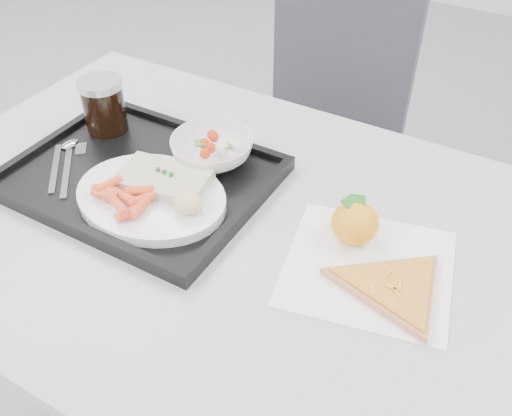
% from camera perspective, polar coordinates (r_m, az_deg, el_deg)
% --- Properties ---
extents(table, '(1.20, 0.80, 0.75)m').
position_cam_1_polar(table, '(1.01, -2.81, -3.97)').
color(table, '#B6B7B9').
rests_on(table, ground).
extents(chair, '(0.42, 0.42, 0.93)m').
position_cam_1_polar(chair, '(1.65, 6.57, 9.18)').
color(chair, '#393841').
rests_on(chair, ground).
extents(tray, '(0.45, 0.35, 0.03)m').
position_cam_1_polar(tray, '(1.06, -11.46, 3.03)').
color(tray, black).
rests_on(tray, table).
extents(dinner_plate, '(0.27, 0.27, 0.02)m').
position_cam_1_polar(dinner_plate, '(0.98, -10.43, 1.08)').
color(dinner_plate, white).
rests_on(dinner_plate, tray).
extents(fish_fillet, '(0.17, 0.12, 0.03)m').
position_cam_1_polar(fish_fillet, '(0.99, -9.25, 2.86)').
color(fish_fillet, beige).
rests_on(fish_fillet, dinner_plate).
extents(bread_roll, '(0.06, 0.05, 0.03)m').
position_cam_1_polar(bread_roll, '(0.92, -6.81, 0.53)').
color(bread_roll, '#D3BA81').
rests_on(bread_roll, dinner_plate).
extents(salad_bowl, '(0.15, 0.15, 0.05)m').
position_cam_1_polar(salad_bowl, '(1.06, -4.40, 5.86)').
color(salad_bowl, white).
rests_on(salad_bowl, tray).
extents(cola_glass, '(0.09, 0.09, 0.11)m').
position_cam_1_polar(cola_glass, '(1.17, -15.00, 9.98)').
color(cola_glass, black).
rests_on(cola_glass, tray).
extents(cutlery, '(0.13, 0.16, 0.01)m').
position_cam_1_polar(cutlery, '(1.12, -18.48, 4.62)').
color(cutlery, silver).
rests_on(cutlery, tray).
extents(napkin, '(0.29, 0.29, 0.00)m').
position_cam_1_polar(napkin, '(0.89, 11.14, -5.88)').
color(napkin, white).
rests_on(napkin, table).
extents(tangerine, '(0.08, 0.08, 0.07)m').
position_cam_1_polar(tangerine, '(0.91, 9.87, -1.47)').
color(tangerine, orange).
rests_on(tangerine, napkin).
extents(pizza_slice, '(0.26, 0.26, 0.02)m').
position_cam_1_polar(pizza_slice, '(0.86, 13.63, -7.72)').
color(pizza_slice, tan).
rests_on(pizza_slice, napkin).
extents(carrot_pile, '(0.11, 0.09, 0.02)m').
position_cam_1_polar(carrot_pile, '(0.96, -13.23, 1.08)').
color(carrot_pile, '#F35227').
rests_on(carrot_pile, dinner_plate).
extents(salad_contents, '(0.09, 0.08, 0.02)m').
position_cam_1_polar(salad_contents, '(1.05, -3.20, 6.35)').
color(salad_contents, red).
rests_on(salad_contents, salad_bowl).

